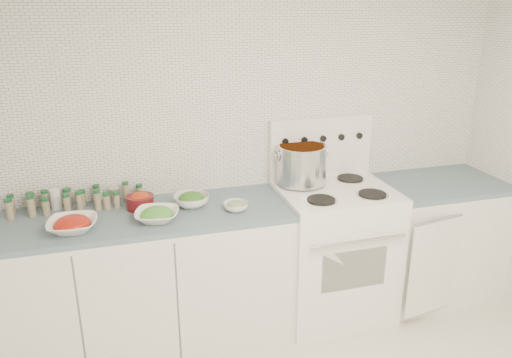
% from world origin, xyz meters
% --- Properties ---
extents(room_walls, '(3.54, 3.04, 2.52)m').
position_xyz_m(room_walls, '(0.00, 0.00, 1.56)').
color(room_walls, white).
rests_on(room_walls, ground).
extents(counter_left, '(1.85, 0.62, 0.90)m').
position_xyz_m(counter_left, '(-0.82, 1.19, 0.45)').
color(counter_left, white).
rests_on(counter_left, ground).
extents(stove, '(0.76, 0.70, 1.36)m').
position_xyz_m(stove, '(0.48, 1.19, 0.50)').
color(stove, white).
rests_on(stove, ground).
extents(counter_right, '(0.89, 0.70, 0.90)m').
position_xyz_m(counter_right, '(1.30, 1.19, 0.45)').
color(counter_right, white).
rests_on(counter_right, ground).
extents(stock_pot, '(0.36, 0.34, 0.26)m').
position_xyz_m(stock_pot, '(0.29, 1.35, 1.09)').
color(stock_pot, silver).
rests_on(stock_pot, stove).
extents(bowl_tomato, '(0.30, 0.30, 0.09)m').
position_xyz_m(bowl_tomato, '(-1.19, 1.07, 0.94)').
color(bowl_tomato, white).
rests_on(bowl_tomato, counter_left).
extents(bowl_snowpea, '(0.31, 0.31, 0.09)m').
position_xyz_m(bowl_snowpea, '(-0.72, 1.08, 0.94)').
color(bowl_snowpea, white).
rests_on(bowl_snowpea, counter_left).
extents(bowl_broccoli, '(0.27, 0.27, 0.09)m').
position_xyz_m(bowl_broccoli, '(-0.49, 1.25, 0.94)').
color(bowl_broccoli, white).
rests_on(bowl_broccoli, counter_left).
extents(bowl_zucchini, '(0.16, 0.16, 0.06)m').
position_xyz_m(bowl_zucchini, '(-0.23, 1.10, 0.93)').
color(bowl_zucchini, white).
rests_on(bowl_zucchini, counter_left).
extents(bowl_pepper, '(0.17, 0.17, 0.11)m').
position_xyz_m(bowl_pepper, '(-0.80, 1.29, 0.95)').
color(bowl_pepper, '#520E14').
rests_on(bowl_pepper, counter_left).
extents(salt_canister, '(0.07, 0.07, 0.13)m').
position_xyz_m(salt_canister, '(-1.31, 1.43, 0.96)').
color(salt_canister, white).
rests_on(salt_canister, counter_left).
extents(tin_can, '(0.09, 0.09, 0.09)m').
position_xyz_m(tin_can, '(-0.95, 1.45, 0.95)').
color(tin_can, '#B2AF97').
rests_on(tin_can, counter_left).
extents(spice_cluster, '(0.81, 0.16, 0.14)m').
position_xyz_m(spice_cluster, '(-1.22, 1.39, 0.96)').
color(spice_cluster, gray).
rests_on(spice_cluster, counter_left).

